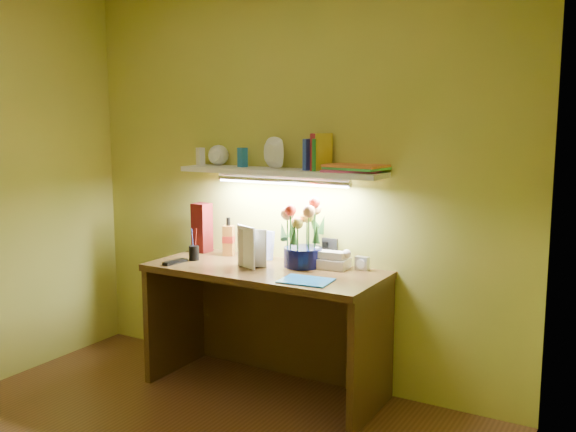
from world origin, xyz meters
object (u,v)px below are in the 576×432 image
object	(u,v)px
flower_bouquet	(303,233)
telephone	(331,258)
desk_clock	(362,263)
whisky_bottle	(229,236)
desk	(265,330)

from	to	relation	value
flower_bouquet	telephone	world-z (taller)	flower_bouquet
desk_clock	whisky_bottle	distance (m)	0.90
desk	whisky_bottle	distance (m)	0.65
desk_clock	whisky_bottle	xyz separation A→B (m)	(-0.90, -0.06, 0.08)
whisky_bottle	telephone	bearing A→B (deg)	0.88
telephone	desk_clock	world-z (taller)	telephone
desk	telephone	world-z (taller)	telephone
desk_clock	telephone	bearing A→B (deg)	-162.46
telephone	desk	bearing A→B (deg)	-155.59
desk	whisky_bottle	size ratio (longest dim) A/B	5.74
desk	flower_bouquet	bearing A→B (deg)	40.19
desk	whisky_bottle	bearing A→B (deg)	154.76
flower_bouquet	desk_clock	xyz separation A→B (m)	(0.34, 0.09, -0.16)
telephone	whisky_bottle	distance (m)	0.72
telephone	desk_clock	distance (m)	0.18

